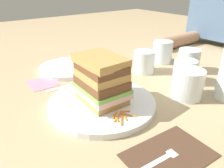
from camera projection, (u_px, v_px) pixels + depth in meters
name	position (u px, v px, depth m)	size (l,w,h in m)	color
ground_plane	(106.00, 104.00, 0.57)	(3.00, 3.00, 0.00)	tan
main_plate	(103.00, 104.00, 0.56)	(0.28, 0.28, 0.02)	white
sandwich	(102.00, 80.00, 0.53)	(0.13, 0.10, 0.12)	tan
carrot_shred_0	(87.00, 86.00, 0.63)	(0.00, 0.00, 0.02)	orange
carrot_shred_1	(87.00, 89.00, 0.62)	(0.00, 0.00, 0.03)	orange
carrot_shred_2	(92.00, 88.00, 0.62)	(0.00, 0.00, 0.03)	orange
carrot_shred_3	(88.00, 92.00, 0.60)	(0.00, 0.00, 0.03)	orange
carrot_shred_4	(88.00, 91.00, 0.60)	(0.00, 0.00, 0.03)	orange
carrot_shred_5	(83.00, 88.00, 0.62)	(0.00, 0.00, 0.02)	orange
carrot_shred_6	(88.00, 88.00, 0.62)	(0.00, 0.00, 0.02)	orange
carrot_shred_7	(94.00, 88.00, 0.62)	(0.00, 0.00, 0.03)	orange
carrot_shred_8	(87.00, 91.00, 0.61)	(0.00, 0.00, 0.03)	orange
carrot_shred_9	(120.00, 114.00, 0.50)	(0.00, 0.00, 0.02)	orange
carrot_shred_10	(122.00, 121.00, 0.48)	(0.00, 0.00, 0.03)	orange
carrot_shred_11	(124.00, 116.00, 0.49)	(0.00, 0.00, 0.03)	orange
carrot_shred_12	(115.00, 115.00, 0.50)	(0.00, 0.00, 0.03)	orange
carrot_shred_13	(116.00, 118.00, 0.49)	(0.00, 0.00, 0.03)	orange
carrot_shred_14	(116.00, 120.00, 0.48)	(0.00, 0.00, 0.02)	orange
carrot_shred_15	(132.00, 115.00, 0.50)	(0.00, 0.00, 0.03)	orange
carrot_shred_16	(123.00, 112.00, 0.51)	(0.00, 0.00, 0.02)	orange
napkin_dark	(169.00, 155.00, 0.41)	(0.11, 0.16, 0.00)	#4C3323
fork	(160.00, 159.00, 0.39)	(0.03, 0.17, 0.00)	silver
knife	(76.00, 84.00, 0.68)	(0.03, 0.20, 0.00)	silver
juice_glass	(188.00, 85.00, 0.59)	(0.08, 0.08, 0.08)	white
empty_tumbler_0	(144.00, 62.00, 0.76)	(0.07, 0.07, 0.08)	silver
empty_tumbler_1	(185.00, 71.00, 0.68)	(0.07, 0.07, 0.07)	silver
empty_tumbler_2	(162.00, 52.00, 0.85)	(0.08, 0.08, 0.08)	silver
empty_tumbler_3	(189.00, 60.00, 0.77)	(0.08, 0.08, 0.08)	silver
side_plate	(68.00, 68.00, 0.79)	(0.21, 0.21, 0.01)	white
napkin_pink	(42.00, 83.00, 0.69)	(0.09, 0.08, 0.00)	pink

